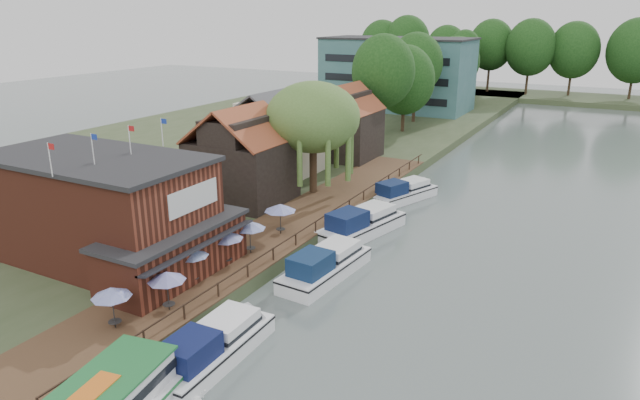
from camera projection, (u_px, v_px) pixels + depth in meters
The scene contains 27 objects.
ground at pixel (313, 319), 33.50m from camera, with size 260.00×260.00×0.00m, color slate.
land_bank at pixel (244, 144), 76.16m from camera, with size 50.00×140.00×1.00m, color #384728.
quay_deck at pixel (286, 227), 45.15m from camera, with size 6.00×50.00×0.10m, color #47301E.
quay_rail at pixel (319, 225), 44.21m from camera, with size 0.20×49.00×1.00m, color black, non-canonical shape.
pub at pixel (120, 212), 37.54m from camera, with size 20.00×11.00×7.30m, color maroon, non-canonical shape.
hotel_block at pixel (397, 73), 99.75m from camera, with size 25.40×12.40×12.30m, color #38666B, non-canonical shape.
cottage_a at pixel (241, 155), 50.35m from camera, with size 8.60×7.60×8.50m, color black, non-canonical shape.
cottage_b at pixel (274, 132), 60.06m from camera, with size 9.60×8.60×8.50m, color beige, non-canonical shape.
cottage_c at pixel (345, 122), 65.78m from camera, with size 7.60×7.60×8.50m, color black, non-canonical shape.
willow at pixel (313, 139), 52.20m from camera, with size 8.60×8.60×10.43m, color #476B2D, non-canonical shape.
umbrella_0 at pixel (113, 308), 30.16m from camera, with size 2.13×2.13×2.38m, color navy, non-canonical shape.
umbrella_1 at pixel (168, 291), 31.98m from camera, with size 2.18×2.18×2.38m, color navy, non-canonical shape.
umbrella_2 at pixel (193, 265), 35.22m from camera, with size 2.10×2.10×2.38m, color navy, non-canonical shape.
umbrella_3 at pixel (226, 248), 37.88m from camera, with size 2.35×2.35×2.38m, color navy, non-canonical shape.
umbrella_4 at pixel (250, 237), 39.70m from camera, with size 2.25×2.25×2.38m, color navy, non-canonical shape.
umbrella_5 at pixel (280, 219), 43.23m from camera, with size 2.43×2.43×2.38m, color #1C2A9B, non-canonical shape.
cruiser_0 at pixel (212, 342), 29.14m from camera, with size 3.01×9.34×2.24m, color white, non-canonical shape.
cruiser_1 at pixel (325, 261), 38.56m from camera, with size 3.07×9.51×2.29m, color white, non-canonical shape.
cruiser_2 at pixel (362, 221), 46.01m from camera, with size 3.21×9.94×2.41m, color white, non-canonical shape.
cruiser_3 at pixel (403, 190), 54.59m from camera, with size 2.88×8.92×2.12m, color white, non-canonical shape.
swan at pixel (197, 400), 26.15m from camera, with size 0.44×0.44×0.44m, color white.
bank_tree_0 at pixel (383, 91), 71.51m from camera, with size 7.89×7.89×13.86m, color #143811, non-canonical shape.
bank_tree_1 at pixel (404, 89), 80.18m from camera, with size 8.45×8.45×12.14m, color #143811, non-canonical shape.
bank_tree_2 at pixel (415, 78), 87.28m from camera, with size 8.09×8.09×13.58m, color #143811, non-canonical shape.
bank_tree_3 at pixel (454, 71), 104.72m from camera, with size 8.29×8.29×12.31m, color #143811, non-canonical shape.
bank_tree_4 at pixel (457, 69), 109.03m from camera, with size 8.37×8.37×12.17m, color #143811, non-canonical shape.
bank_tree_5 at pixel (463, 63), 116.24m from camera, with size 6.23×6.23×13.17m, color #143811, non-canonical shape.
Camera 1 is at (14.46, -25.89, 17.10)m, focal length 32.00 mm.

